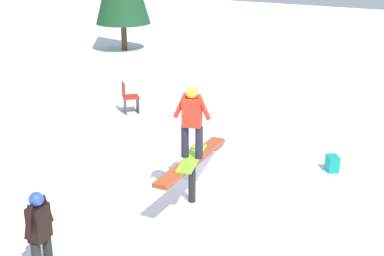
{
  "coord_description": "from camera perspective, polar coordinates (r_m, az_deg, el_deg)",
  "views": [
    {
      "loc": [
        7.88,
        4.35,
        4.74
      ],
      "look_at": [
        0.0,
        0.0,
        1.47
      ],
      "focal_mm": 50.0,
      "sensor_mm": 36.0,
      "label": 1
    }
  ],
  "objects": [
    {
      "name": "backpack_on_snow",
      "position": [
        11.73,
        14.74,
        -3.68
      ],
      "size": [
        0.37,
        0.35,
        0.34
      ],
      "primitive_type": "cube",
      "rotation": [
        0.0,
        0.0,
        0.61
      ],
      "color": "#139682",
      "rests_on": "ground"
    },
    {
      "name": "rail_feature",
      "position": [
        9.85,
        -0.0,
        -4.03
      ],
      "size": [
        2.44,
        0.38,
        0.87
      ],
      "rotation": [
        0.0,
        0.0,
        0.04
      ],
      "color": "black",
      "rests_on": "ground"
    },
    {
      "name": "snow_kicker_ramp",
      "position": [
        11.45,
        3.87,
        -2.56
      ],
      "size": [
        1.86,
        1.57,
        0.74
      ],
      "primitive_type": "cube",
      "rotation": [
        0.0,
        0.0,
        0.04
      ],
      "color": "white",
      "rests_on": "ground"
    },
    {
      "name": "ground_plane",
      "position": [
        10.17,
        -0.0,
        -7.83
      ],
      "size": [
        60.0,
        60.0,
        0.0
      ],
      "primitive_type": "plane",
      "color": "white"
    },
    {
      "name": "main_rider_on_rail",
      "position": [
        9.55,
        -0.0,
        0.46
      ],
      "size": [
        1.37,
        0.69,
        1.37
      ],
      "rotation": [
        0.0,
        0.0,
        0.27
      ],
      "color": "#85DB2D",
      "rests_on": "rail_feature"
    },
    {
      "name": "folding_chair",
      "position": [
        15.08,
        -6.71,
        3.14
      ],
      "size": [
        0.62,
        0.62,
        0.88
      ],
      "rotation": [
        0.0,
        0.0,
        3.91
      ],
      "color": "#3F3F44",
      "rests_on": "ground"
    },
    {
      "name": "bystander_black",
      "position": [
        8.0,
        -15.93,
        -10.56
      ],
      "size": [
        0.62,
        0.24,
        1.4
      ],
      "rotation": [
        0.0,
        0.0,
        3.26
      ],
      "color": "black",
      "rests_on": "ground"
    }
  ]
}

